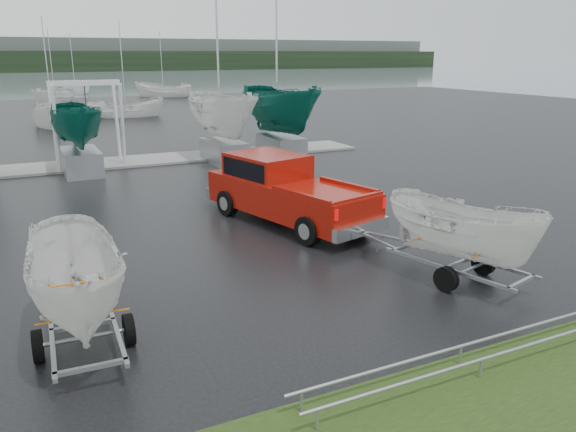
{
  "coord_description": "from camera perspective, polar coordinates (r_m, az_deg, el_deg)",
  "views": [
    {
      "loc": [
        -2.69,
        -15.94,
        5.37
      ],
      "look_at": [
        3.58,
        -3.05,
        1.2
      ],
      "focal_mm": 35.0,
      "sensor_mm": 36.0,
      "label": 1
    }
  ],
  "objects": [
    {
      "name": "treeline",
      "position": [
        185.98,
        -25.91,
        13.93
      ],
      "size": [
        300.0,
        8.0,
        6.0
      ],
      "primitive_type": "cube",
      "color": "black",
      "rests_on": "ground"
    },
    {
      "name": "keelboat_1",
      "position": [
        27.34,
        -20.86,
        10.92
      ],
      "size": [
        2.13,
        3.2,
        6.76
      ],
      "color": "#94979C",
      "rests_on": "ground"
    },
    {
      "name": "moored_boat_2",
      "position": [
        51.75,
        -16.11,
        9.65
      ],
      "size": [
        2.86,
        2.8,
        11.3
      ],
      "rotation": [
        0.0,
        0.0,
        1.44
      ],
      "color": "silver",
      "rests_on": "ground"
    },
    {
      "name": "pickup_truck",
      "position": [
        18.45,
        -0.58,
        2.88
      ],
      "size": [
        3.7,
        6.76,
        2.13
      ],
      "rotation": [
        0.0,
        0.0,
        0.25
      ],
      "color": "maroon",
      "rests_on": "ground"
    },
    {
      "name": "far_hill",
      "position": [
        193.96,
        -26.02,
        14.54
      ],
      "size": [
        300.0,
        6.0,
        10.0
      ],
      "primitive_type": "cube",
      "color": "#4C5651",
      "rests_on": "ground"
    },
    {
      "name": "trailer_parked",
      "position": [
        10.62,
        -21.28,
        0.7
      ],
      "size": [
        1.8,
        3.64,
        5.04
      ],
      "rotation": [
        0.0,
        0.0,
        -0.04
      ],
      "color": "#94979C",
      "rests_on": "ground"
    },
    {
      "name": "moored_boat_5",
      "position": [
        83.61,
        -20.75,
        11.52
      ],
      "size": [
        3.14,
        3.2,
        11.52
      ],
      "rotation": [
        0.0,
        0.0,
        3.35
      ],
      "color": "silver",
      "rests_on": "ground"
    },
    {
      "name": "ground_plane",
      "position": [
        17.03,
        -15.52,
        -2.77
      ],
      "size": [
        120.0,
        120.0,
        0.0
      ],
      "primitive_type": "plane",
      "color": "black",
      "rests_on": "ground"
    },
    {
      "name": "moored_boat_6",
      "position": [
        47.53,
        -22.7,
        8.51
      ],
      "size": [
        3.02,
        3.09,
        11.59
      ],
      "rotation": [
        0.0,
        0.0,
        6.16
      ],
      "color": "silver",
      "rests_on": "ground"
    },
    {
      "name": "moored_boat_3",
      "position": [
        74.73,
        -12.53,
        11.73
      ],
      "size": [
        4.07,
        4.05,
        11.81
      ],
      "rotation": [
        0.0,
        0.0,
        4.07
      ],
      "color": "silver",
      "rests_on": "ground"
    },
    {
      "name": "dock",
      "position": [
        29.55,
        -20.35,
        4.84
      ],
      "size": [
        30.0,
        3.0,
        0.12
      ],
      "primitive_type": "cube",
      "color": "gray",
      "rests_on": "ground"
    },
    {
      "name": "keelboat_2",
      "position": [
        28.59,
        -6.72,
        13.35
      ],
      "size": [
        2.51,
        3.2,
        10.68
      ],
      "color": "#94979C",
      "rests_on": "ground"
    },
    {
      "name": "trailer_hitched",
      "position": [
        13.76,
        17.68,
        3.68
      ],
      "size": [
        2.04,
        3.78,
        4.71
      ],
      "rotation": [
        0.0,
        0.0,
        0.25
      ],
      "color": "#94979C",
      "rests_on": "ground"
    },
    {
      "name": "lake",
      "position": [
        116.1,
        -25.16,
        12.08
      ],
      "size": [
        300.0,
        300.0,
        0.0
      ],
      "primitive_type": "plane",
      "color": "gray",
      "rests_on": "ground"
    },
    {
      "name": "keelboat_3",
      "position": [
        30.13,
        -0.75,
        14.19
      ],
      "size": [
        2.7,
        3.2,
        10.88
      ],
      "color": "#94979C",
      "rests_on": "ground"
    },
    {
      "name": "mast_rack_2",
      "position": [
        10.55,
        18.12,
        -13.06
      ],
      "size": [
        7.0,
        0.56,
        0.06
      ],
      "color": "#94979C",
      "rests_on": "ground"
    },
    {
      "name": "moored_boat_1",
      "position": [
        69.35,
        -22.53,
        10.58
      ],
      "size": [
        3.79,
        3.8,
        11.57
      ],
      "rotation": [
        0.0,
        0.0,
        5.67
      ],
      "color": "silver",
      "rests_on": "ground"
    },
    {
      "name": "boat_hoist",
      "position": [
        29.25,
        -19.78,
        9.99
      ],
      "size": [
        3.3,
        2.18,
        4.12
      ],
      "color": "silver",
      "rests_on": "ground"
    }
  ]
}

